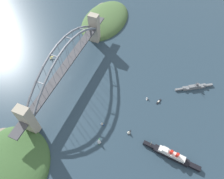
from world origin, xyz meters
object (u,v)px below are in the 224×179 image
Objects in this scene: naval_cruiser at (194,87)px; small_boat_1 at (99,141)px; small_boat_4 at (159,101)px; seaplane_taxiing_near_bridge at (51,58)px; small_boat_0 at (102,123)px; harbor_arch_bridge at (66,65)px; small_boat_3 at (129,132)px; small_boat_2 at (147,98)px; ocean_liner at (171,155)px.

naval_cruiser is 183.18m from small_boat_1.
small_boat_1 is at bearing -31.24° from small_boat_4.
small_boat_0 is (87.92, 143.87, 1.14)m from seaplane_taxiing_near_bridge.
small_boat_3 is at bearing 66.25° from harbor_arch_bridge.
small_boat_2 is (-69.75, 48.60, -0.42)m from small_boat_0.
naval_cruiser is 84.18m from small_boat_2.
harbor_arch_bridge is at bearing -73.27° from naval_cruiser.
small_boat_1 reaches higher than small_boat_3.
harbor_arch_bridge is 215.10m from naval_cruiser.
seaplane_taxiing_near_bridge is 0.69× the size of small_boat_4.
harbor_arch_bridge reaches higher than ocean_liner.
small_boat_3 is (-10.12, -64.14, -1.50)m from ocean_liner.
ocean_liner is at bearing 101.18° from small_boat_1.
small_boat_1 is at bearing 52.82° from seaplane_taxiing_near_bridge.
small_boat_0 is (-7.72, -106.00, -1.82)m from ocean_liner.
seaplane_taxiing_near_bridge is at bearing -110.95° from ocean_liner.
harbor_arch_bridge is 23.53× the size of small_boat_1.
small_boat_2 is at bearing -84.81° from small_boat_4.
seaplane_taxiing_near_bridge is 0.70× the size of small_boat_1.
small_boat_3 is at bearing -20.45° from small_boat_4.
naval_cruiser is 261.21m from seaplane_taxiing_near_bridge.
harbor_arch_bridge reaches higher than seaplane_taxiing_near_bridge.
seaplane_taxiing_near_bridge is at bearing -94.45° from small_boat_4.
small_boat_3 is at bearing 130.93° from small_boat_1.
seaplane_taxiing_near_bridge is 168.62m from small_boat_0.
small_boat_4 is at bearing 85.55° from seaplane_taxiing_near_bridge.
seaplane_taxiing_near_bridge is 190.41m from small_boat_1.
small_boat_4 is at bearing -154.14° from ocean_liner.
small_boat_3 is (-29.53, 34.05, -1.83)m from small_boat_1.
seaplane_taxiing_near_bridge is (-28.01, -55.02, -30.28)m from harbor_arch_bridge.
small_boat_1 is at bearing -49.07° from small_boat_3.
small_boat_2 is at bearing -52.30° from naval_cruiser.
naval_cruiser is 8.28× the size of small_boat_0.
small_boat_4 is (49.76, -47.59, -1.97)m from naval_cruiser.
small_boat_3 is at bearing -31.68° from naval_cruiser.
small_boat_1 is 115.42m from small_boat_4.
seaplane_taxiing_near_bridge is at bearing -127.18° from small_boat_1.
naval_cruiser is at bearing 106.73° from harbor_arch_bridge.
harbor_arch_bridge is 43.94× the size of small_boat_2.
ocean_liner reaches higher than small_boat_1.
small_boat_4 is at bearing 94.23° from harbor_arch_bridge.
small_boat_2 is at bearing 174.28° from small_boat_3.
small_boat_0 is at bearing 58.57° from seaplane_taxiing_near_bridge.
seaplane_taxiing_near_bridge is at bearing -121.43° from small_boat_0.
seaplane_taxiing_near_bridge is at bearing -116.98° from harbor_arch_bridge.
naval_cruiser reaches higher than seaplane_taxiing_near_bridge.
ocean_liner is 9.71× the size of small_boat_3.
small_boat_0 is at bearing -163.95° from small_boat_1.
seaplane_taxiing_near_bridge is 212.13m from small_boat_4.
seaplane_taxiing_near_bridge is at bearing -114.73° from small_boat_3.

